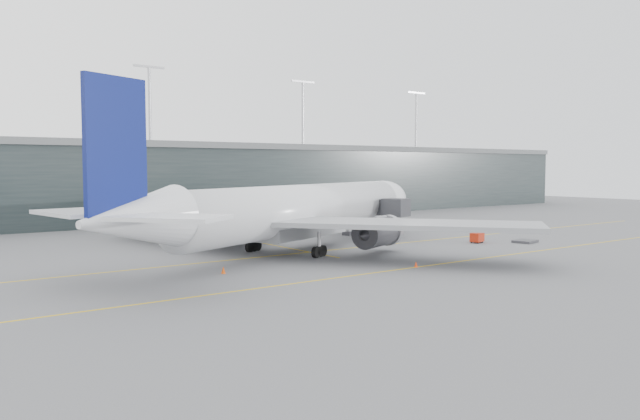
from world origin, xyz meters
TOP-DOWN VIEW (x-y plane):
  - ground at (0.00, 0.00)m, footprint 320.00×320.00m
  - taxiline_a at (0.00, -4.00)m, footprint 160.00×0.25m
  - taxiline_b at (0.00, -20.00)m, footprint 160.00×0.25m
  - taxiline_lead_main at (5.00, 20.00)m, footprint 0.25×60.00m
  - terminal at (-0.00, 58.00)m, footprint 240.00×36.00m
  - main_aircraft at (4.88, -2.22)m, footprint 61.51×56.70m
  - jet_bridge at (18.94, 21.38)m, footprint 13.65×44.30m
  - gse_cart at (29.13, -10.01)m, footprint 2.31×1.79m
  - baggage_dolly at (34.78, -13.75)m, footprint 3.68×3.19m
  - uld_a at (-5.19, 10.18)m, footprint 2.58×2.27m
  - uld_b at (-3.55, 10.39)m, footprint 2.16×1.95m
  - uld_c at (1.34, 9.41)m, footprint 1.86×1.50m
  - cone_nose at (33.00, -7.26)m, footprint 0.42×0.42m
  - cone_wing_stbd at (7.37, -19.97)m, footprint 0.39×0.39m
  - cone_wing_port at (7.48, 12.10)m, footprint 0.38×0.38m
  - cone_tail at (-10.76, -11.55)m, footprint 0.46×0.46m

SIDE VIEW (x-z plane):
  - ground at x=0.00m, z-range 0.00..0.00m
  - taxiline_a at x=0.00m, z-range 0.00..0.02m
  - taxiline_b at x=0.00m, z-range 0.00..0.02m
  - taxiline_lead_main at x=5.00m, z-range 0.00..0.02m
  - baggage_dolly at x=34.78m, z-range 0.03..0.35m
  - cone_wing_port at x=7.48m, z-range 0.00..0.61m
  - cone_wing_stbd at x=7.37m, z-range 0.00..0.62m
  - cone_nose at x=33.00m, z-range 0.00..0.67m
  - cone_tail at x=-10.76m, z-range 0.00..0.73m
  - gse_cart at x=29.13m, z-range 0.08..1.47m
  - uld_b at x=-3.55m, z-range 0.04..1.65m
  - uld_c at x=1.34m, z-range 0.04..1.70m
  - uld_a at x=-5.19m, z-range 0.05..2.04m
  - jet_bridge at x=18.94m, z-range 1.49..7.48m
  - main_aircraft at x=4.88m, z-range -3.96..14.11m
  - terminal at x=0.00m, z-range -6.88..22.12m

